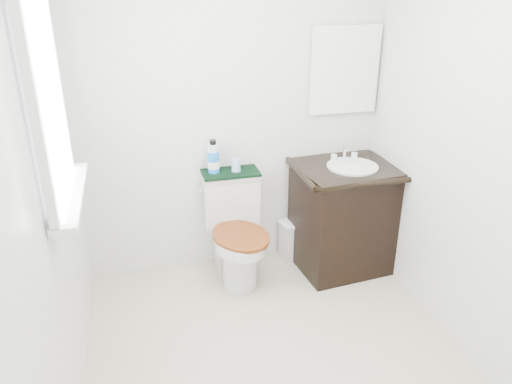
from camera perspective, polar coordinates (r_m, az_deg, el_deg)
name	(u,v)px	position (r m, az deg, el deg)	size (l,w,h in m)	color
floor	(279,361)	(3.10, 2.66, -18.72)	(2.40, 2.40, 0.00)	beige
wall_back	(233,111)	(3.56, -2.64, 9.26)	(2.40, 2.40, 0.00)	silver
wall_front	(412,324)	(1.49, 17.43, -14.19)	(2.40, 2.40, 0.00)	silver
wall_left	(45,194)	(2.38, -22.94, -0.17)	(2.40, 2.40, 0.00)	silver
wall_right	(478,153)	(2.96, 24.03, 4.14)	(2.40, 2.40, 0.00)	silver
window	(46,102)	(2.51, -22.85, 9.48)	(0.02, 0.70, 0.90)	white
mirror	(344,70)	(3.73, 10.07, 13.54)	(0.50, 0.02, 0.60)	silver
toilet	(235,234)	(3.66, -2.40, -4.85)	(0.46, 0.66, 0.77)	silver
vanity	(343,214)	(3.79, 9.95, -2.54)	(0.76, 0.67, 0.92)	black
trash_bin	(294,239)	(3.97, 4.34, -5.37)	(0.24, 0.21, 0.32)	white
towel	(231,173)	(3.58, -2.93, 2.22)	(0.41, 0.22, 0.02)	black
mouthwash_bottle	(213,158)	(3.54, -4.89, 3.94)	(0.08, 0.08, 0.24)	blue
cup	(236,165)	(3.57, -2.30, 3.09)	(0.07, 0.07, 0.09)	#8BACE4
soap_bar	(334,160)	(3.72, 8.94, 3.67)	(0.07, 0.04, 0.02)	#1A757D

